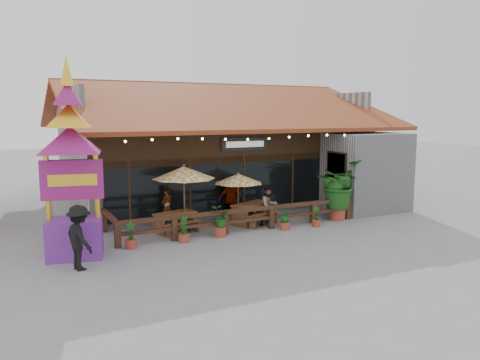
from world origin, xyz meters
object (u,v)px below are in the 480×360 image
thai_sign_tower (70,145)px  tropical_plant (338,186)px  umbrella_left (184,173)px  umbrella_right (238,179)px  picnic_table_left (175,219)px  pedestrian (79,238)px  picnic_table_right (252,210)px

thai_sign_tower → tropical_plant: 10.96m
umbrella_left → umbrella_right: bearing=0.6°
tropical_plant → picnic_table_left: bearing=171.1°
umbrella_left → umbrella_right: umbrella_left is taller
umbrella_left → pedestrian: umbrella_left is taller
umbrella_left → picnic_table_right: bearing=-3.9°
thai_sign_tower → pedestrian: bearing=-91.6°
picnic_table_left → tropical_plant: 7.05m
thai_sign_tower → tropical_plant: bearing=2.9°
pedestrian → tropical_plant: bearing=-97.0°
picnic_table_right → pedestrian: bearing=-158.5°
umbrella_right → thai_sign_tower: size_ratio=0.32×
umbrella_right → tropical_plant: bearing=-15.9°
picnic_table_left → tropical_plant: tropical_plant is taller
tropical_plant → pedestrian: 10.95m
tropical_plant → picnic_table_right: bearing=165.3°
picnic_table_right → picnic_table_left: bearing=177.7°
umbrella_right → thai_sign_tower: bearing=-165.4°
picnic_table_left → thai_sign_tower: size_ratio=0.28×
umbrella_left → thai_sign_tower: size_ratio=0.45×
picnic_table_left → thai_sign_tower: (-3.84, -1.63, 3.03)m
umbrella_right → picnic_table_right: bearing=-23.5°
tropical_plant → umbrella_left: bearing=169.9°
tropical_plant → pedestrian: bearing=-170.2°
picnic_table_right → pedestrian: pedestrian is taller
umbrella_left → umbrella_right: (2.34, 0.02, -0.38)m
picnic_table_right → thai_sign_tower: thai_sign_tower is taller
thai_sign_tower → tropical_plant: size_ratio=2.61×
picnic_table_left → tropical_plant: size_ratio=0.72×
picnic_table_left → pedestrian: size_ratio=0.98×
picnic_table_right → tropical_plant: tropical_plant is taller
tropical_plant → thai_sign_tower: bearing=-177.1°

